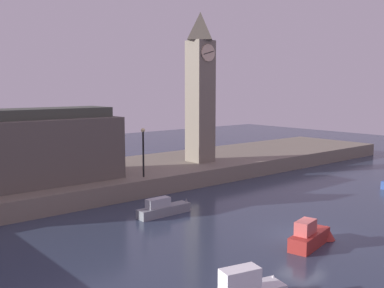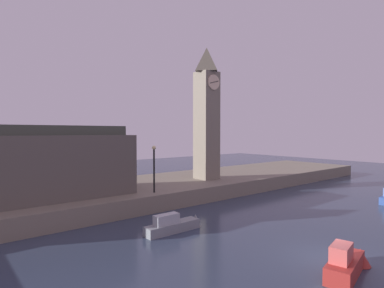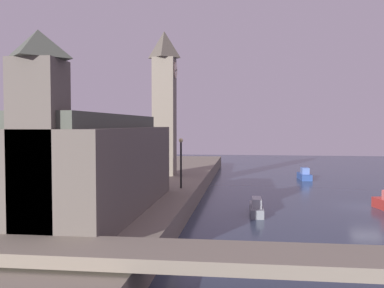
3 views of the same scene
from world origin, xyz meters
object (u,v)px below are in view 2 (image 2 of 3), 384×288
Objects in this scene: parliament_hall at (13,164)px; clock_tower at (207,111)px; streetlamp at (154,164)px; boat_dinghy_red at (347,263)px; boat_cruiser_grey at (176,225)px.

clock_tower is at bearing -1.71° from parliament_hall.
clock_tower is at bearing 18.88° from streetlamp.
clock_tower is 23.31m from boat_dinghy_red.
streetlamp is 17.07m from boat_dinghy_red.
parliament_hall is at bearing 117.94° from boat_dinghy_red.
boat_dinghy_red is (-8.69, -19.81, -8.69)m from clock_tower.
clock_tower reaches higher than streetlamp.
boat_dinghy_red is at bearing -62.06° from parliament_hall.
clock_tower is at bearing 39.57° from boat_cruiser_grey.
boat_cruiser_grey is (-2.16, -6.19, -3.63)m from streetlamp.
parliament_hall is at bearing 160.43° from streetlamp.
boat_cruiser_grey is at bearing -50.19° from parliament_hall.
parliament_hall is 11.04m from streetlamp.
clock_tower is 3.63× the size of boat_dinghy_red.
parliament_hall is 3.76× the size of boat_cruiser_grey.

